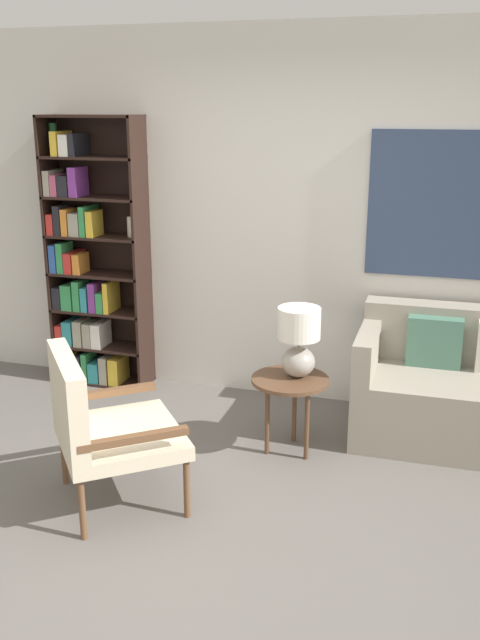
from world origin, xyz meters
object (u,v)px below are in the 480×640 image
Objects in this scene: bookshelf at (89,269)px; table_lamp at (299,338)px; side_table at (290,387)px; armchair at (98,421)px.

bookshelf is 4.62× the size of table_lamp.
bookshelf is 4.11× the size of side_table.
bookshelf is 1.96m from table_lamp.
armchair is 1.26m from side_table.
bookshelf reaches higher than table_lamp.
bookshelf is 1.95m from armchair.
side_table is (0.87, 0.92, -0.06)m from armchair.
bookshelf is at bearing 118.57° from armchair.
side_table is at bearing -23.15° from bookshelf.
side_table is 0.32m from table_lamp.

